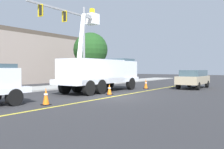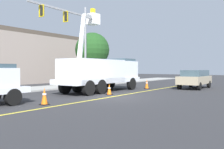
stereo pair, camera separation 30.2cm
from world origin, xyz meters
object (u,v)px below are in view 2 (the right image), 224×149
(utility_bucket_truck, at_px, (102,71))
(traffic_cone_trailing, at_px, (147,84))
(passing_minivan, at_px, (195,78))
(traffic_signal_mast, at_px, (72,30))
(traffic_cone_mid_front, at_px, (44,96))
(traffic_cone_mid_rear, at_px, (109,89))

(utility_bucket_truck, height_order, traffic_cone_trailing, utility_bucket_truck)
(passing_minivan, height_order, traffic_signal_mast, traffic_signal_mast)
(traffic_cone_mid_front, relative_size, traffic_cone_trailing, 1.01)
(traffic_cone_mid_rear, bearing_deg, utility_bucket_truck, 53.68)
(passing_minivan, relative_size, traffic_signal_mast, 0.61)
(traffic_cone_mid_front, bearing_deg, passing_minivan, -7.80)
(traffic_cone_mid_rear, bearing_deg, traffic_signal_mast, 69.66)
(passing_minivan, bearing_deg, utility_bucket_truck, 148.49)
(traffic_cone_trailing, relative_size, traffic_signal_mast, 0.11)
(passing_minivan, height_order, traffic_cone_mid_rear, passing_minivan)
(utility_bucket_truck, bearing_deg, passing_minivan, -31.51)
(traffic_cone_trailing, bearing_deg, traffic_signal_mast, 118.18)
(passing_minivan, xyz_separation_m, traffic_cone_mid_front, (-14.74, 2.02, -0.54))
(utility_bucket_truck, height_order, traffic_signal_mast, traffic_signal_mast)
(passing_minivan, bearing_deg, traffic_cone_trailing, 134.45)
(utility_bucket_truck, distance_m, traffic_cone_mid_front, 7.71)
(traffic_cone_mid_front, bearing_deg, traffic_cone_mid_rear, 5.20)
(passing_minivan, distance_m, traffic_signal_mast, 12.45)
(passing_minivan, xyz_separation_m, traffic_cone_trailing, (-3.14, 3.21, -0.55))
(traffic_cone_trailing, bearing_deg, utility_bucket_truck, 161.97)
(utility_bucket_truck, xyz_separation_m, passing_minivan, (7.59, -4.65, -0.64))
(utility_bucket_truck, bearing_deg, traffic_cone_mid_front, -159.79)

